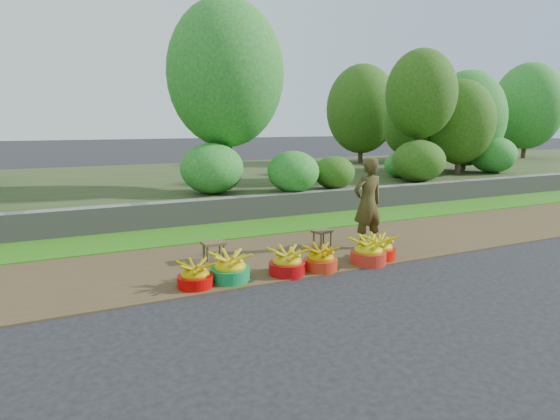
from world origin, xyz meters
name	(u,v)px	position (x,y,z in m)	size (l,w,h in m)	color
ground_plane	(343,273)	(0.00, 0.00, 0.00)	(120.00, 120.00, 0.00)	black
dirt_shoulder	(302,251)	(0.00, 1.25, 0.01)	(80.00, 2.50, 0.02)	#4C3A23
grass_verge	(257,227)	(0.00, 3.25, 0.02)	(80.00, 1.50, 0.04)	#2F7414
retaining_wall	(242,209)	(0.00, 4.10, 0.28)	(80.00, 0.35, 0.55)	slate
earth_bank	(186,184)	(0.00, 9.00, 0.25)	(80.00, 10.00, 0.50)	#364220
vegetation	(349,109)	(5.39, 7.96, 2.62)	(34.22, 8.43, 4.62)	#3D2F1E
basin_a	(195,276)	(-2.13, 0.31, 0.16)	(0.48, 0.48, 0.36)	#C90403
basin_b	(230,269)	(-1.63, 0.35, 0.18)	(0.55, 0.55, 0.41)	#10833E
basin_c	(287,263)	(-0.79, 0.26, 0.18)	(0.53, 0.53, 0.40)	#B1070A
basin_d	(321,259)	(-0.24, 0.23, 0.17)	(0.51, 0.51, 0.38)	red
basin_e	(368,252)	(0.59, 0.20, 0.19)	(0.56, 0.56, 0.42)	red
basin_f	(379,249)	(0.90, 0.32, 0.18)	(0.53, 0.53, 0.39)	red
stool_left	(214,246)	(-1.55, 1.32, 0.27)	(0.36, 0.28, 0.31)	brown
stool_right	(322,233)	(0.45, 1.35, 0.25)	(0.39, 0.34, 0.29)	brown
vendor_woman	(368,203)	(1.12, 0.96, 0.81)	(0.57, 0.38, 1.57)	black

